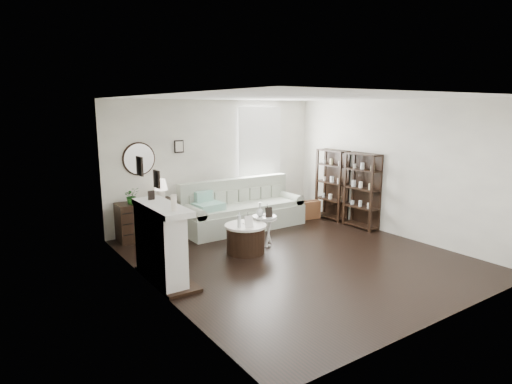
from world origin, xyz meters
TOP-DOWN VIEW (x-y plane):
  - room at (0.73, 2.70)m, footprint 5.50×5.50m
  - fireplace at (-2.32, 0.30)m, footprint 0.50×1.40m
  - shelf_unit_far at (2.33, 1.55)m, footprint 0.30×0.80m
  - shelf_unit_near at (2.33, 0.65)m, footprint 0.30×0.80m
  - sofa at (0.21, 2.08)m, footprint 2.64×0.92m
  - quilt at (-0.65, 1.95)m, footprint 0.59×0.50m
  - suitcase at (1.84, 1.84)m, footprint 0.65×0.30m
  - dresser at (-1.75, 2.47)m, footprint 1.12×0.48m
  - table_lamp at (-1.43, 2.47)m, footprint 0.27×0.27m
  - potted_plant at (-2.03, 2.42)m, footprint 0.28×0.24m
  - drum_table at (-0.60, 0.67)m, footprint 0.74×0.74m
  - pedestal_table at (-0.08, 0.84)m, footprint 0.46×0.46m
  - eiffel_drum at (-0.52, 0.72)m, footprint 0.11×0.11m
  - bottle_drum at (-0.79, 0.58)m, footprint 0.06×0.06m
  - card_frame_drum at (-0.65, 0.48)m, footprint 0.16×0.06m
  - eiffel_ped at (0.01, 0.87)m, footprint 0.13×0.13m
  - flask_ped at (-0.16, 0.86)m, footprint 0.14×0.14m
  - card_frame_ped at (-0.06, 0.71)m, footprint 0.14×0.08m

SIDE VIEW (x-z plane):
  - suitcase at x=1.84m, z-range 0.00..0.42m
  - drum_table at x=-0.60m, z-range 0.00..0.52m
  - sofa at x=0.21m, z-range -0.17..0.85m
  - dresser at x=-1.75m, z-range 0.00..0.74m
  - pedestal_table at x=-0.08m, z-range 0.23..0.79m
  - fireplace at x=-2.32m, z-range -0.38..1.46m
  - quilt at x=-0.65m, z-range 0.53..0.67m
  - eiffel_drum at x=-0.52m, z-range 0.51..0.69m
  - card_frame_drum at x=-0.65m, z-range 0.51..0.72m
  - bottle_drum at x=-0.79m, z-range 0.51..0.79m
  - card_frame_ped at x=-0.06m, z-range 0.56..0.74m
  - eiffel_ped at x=0.01m, z-range 0.56..0.75m
  - flask_ped at x=-0.16m, z-range 0.56..0.82m
  - shelf_unit_far at x=2.33m, z-range 0.00..1.60m
  - shelf_unit_near at x=2.33m, z-range 0.00..1.60m
  - potted_plant at x=-2.03m, z-range 0.74..1.05m
  - table_lamp at x=-1.43m, z-range 0.74..1.15m
  - room at x=0.73m, z-range -1.15..4.35m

